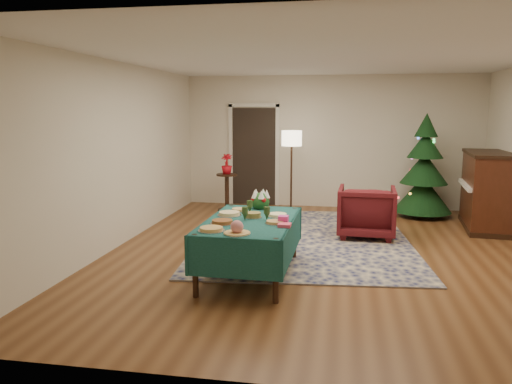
% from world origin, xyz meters
% --- Properties ---
extents(room_shell, '(7.00, 7.00, 7.00)m').
position_xyz_m(room_shell, '(0.00, 0.00, 1.35)').
color(room_shell, '#593319').
rests_on(room_shell, ground).
extents(doorway, '(1.08, 0.04, 2.16)m').
position_xyz_m(doorway, '(-1.60, 3.48, 1.10)').
color(doorway, black).
rests_on(doorway, ground).
extents(rug, '(3.55, 4.46, 0.02)m').
position_xyz_m(rug, '(-0.32, 0.75, 0.01)').
color(rug, '#121946').
rests_on(rug, ground).
extents(buffet_table, '(1.09, 1.82, 0.70)m').
position_xyz_m(buffet_table, '(-0.82, -1.10, 0.56)').
color(buffet_table, black).
rests_on(buffet_table, ground).
extents(platter_0, '(0.30, 0.30, 0.04)m').
position_xyz_m(platter_0, '(-1.14, -1.73, 0.72)').
color(platter_0, silver).
rests_on(platter_0, buffet_table).
extents(platter_1, '(0.29, 0.29, 0.15)m').
position_xyz_m(platter_1, '(-0.83, -1.82, 0.76)').
color(platter_1, silver).
rests_on(platter_1, buffet_table).
extents(platter_2, '(0.28, 0.28, 0.05)m').
position_xyz_m(platter_2, '(-1.10, -1.38, 0.72)').
color(platter_2, silver).
rests_on(platter_2, buffet_table).
extents(platter_3, '(0.24, 0.24, 0.04)m').
position_xyz_m(platter_3, '(-0.50, -1.27, 0.72)').
color(platter_3, silver).
rests_on(platter_3, buffet_table).
extents(platter_4, '(0.30, 0.30, 0.05)m').
position_xyz_m(platter_4, '(-1.13, -0.92, 0.72)').
color(platter_4, silver).
rests_on(platter_4, buffet_table).
extents(platter_5, '(0.22, 0.22, 0.07)m').
position_xyz_m(platter_5, '(-0.81, -0.99, 0.73)').
color(platter_5, silver).
rests_on(platter_5, buffet_table).
extents(platter_6, '(0.26, 0.26, 0.04)m').
position_xyz_m(platter_6, '(-0.52, -0.87, 0.72)').
color(platter_6, silver).
rests_on(platter_6, buffet_table).
extents(platter_7, '(0.22, 0.22, 0.04)m').
position_xyz_m(platter_7, '(-1.06, -0.63, 0.72)').
color(platter_7, silver).
rests_on(platter_7, buffet_table).
extents(goblet_0, '(0.07, 0.07, 0.16)m').
position_xyz_m(goblet_0, '(-0.90, -0.72, 0.79)').
color(goblet_0, '#2D471E').
rests_on(goblet_0, buffet_table).
extents(goblet_1, '(0.07, 0.07, 0.16)m').
position_xyz_m(goblet_1, '(-0.62, -1.09, 0.79)').
color(goblet_1, '#2D471E').
rests_on(goblet_1, buffet_table).
extents(goblet_2, '(0.07, 0.07, 0.16)m').
position_xyz_m(goblet_2, '(-0.88, -1.15, 0.79)').
color(goblet_2, '#2D471E').
rests_on(goblet_2, buffet_table).
extents(napkin_stack, '(0.14, 0.14, 0.04)m').
position_xyz_m(napkin_stack, '(-0.38, -1.39, 0.72)').
color(napkin_stack, '#FB4567').
rests_on(napkin_stack, buffet_table).
extents(gift_box, '(0.11, 0.11, 0.09)m').
position_xyz_m(gift_box, '(-0.41, -1.24, 0.75)').
color(gift_box, '#E13EA2').
rests_on(gift_box, buffet_table).
extents(centerpiece, '(0.25, 0.25, 0.29)m').
position_xyz_m(centerpiece, '(-0.82, -0.40, 0.82)').
color(centerpiece, '#1E4C1E').
rests_on(centerpiece, buffet_table).
extents(armchair, '(0.91, 0.86, 0.90)m').
position_xyz_m(armchair, '(0.65, 1.05, 0.45)').
color(armchair, '#4E1015').
rests_on(armchair, ground).
extents(floor_lamp, '(0.39, 0.39, 1.61)m').
position_xyz_m(floor_lamp, '(-0.73, 2.74, 1.36)').
color(floor_lamp, '#A57F3F').
rests_on(floor_lamp, ground).
extents(side_table, '(0.42, 0.42, 0.74)m').
position_xyz_m(side_table, '(-2.01, 2.70, 0.36)').
color(side_table, black).
rests_on(side_table, ground).
extents(potted_plant, '(0.22, 0.40, 0.22)m').
position_xyz_m(potted_plant, '(-2.01, 2.70, 0.86)').
color(potted_plant, '#B80D18').
rests_on(potted_plant, side_table).
extents(christmas_tree, '(1.19, 1.19, 1.95)m').
position_xyz_m(christmas_tree, '(1.76, 2.83, 0.87)').
color(christmas_tree, black).
rests_on(christmas_tree, ground).
extents(piano, '(0.85, 1.57, 1.31)m').
position_xyz_m(piano, '(2.66, 1.99, 0.64)').
color(piano, black).
rests_on(piano, ground).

